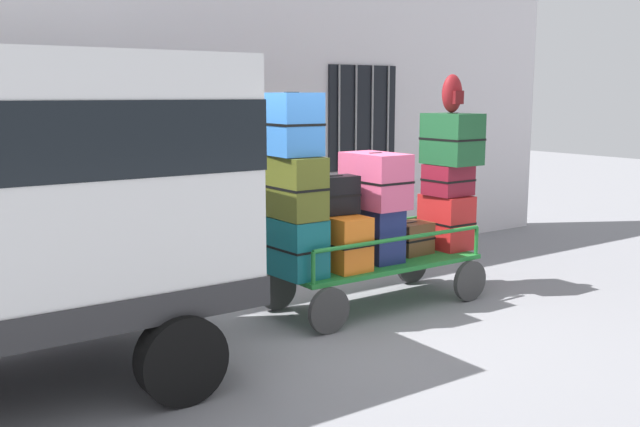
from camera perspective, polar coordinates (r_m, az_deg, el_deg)
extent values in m
plane|color=gray|center=(7.62, 1.06, -8.40)|extent=(40.00, 40.00, 0.00)
cube|color=silver|center=(9.38, -8.01, 10.40)|extent=(12.00, 0.30, 5.00)
cube|color=black|center=(8.55, -18.28, 6.75)|extent=(1.20, 0.04, 1.50)
cylinder|color=gray|center=(8.39, -21.16, 6.54)|extent=(0.03, 0.03, 1.50)
cylinder|color=gray|center=(8.47, -19.18, 6.68)|extent=(0.03, 0.03, 1.50)
cylinder|color=gray|center=(8.55, -17.24, 6.80)|extent=(0.03, 0.03, 1.50)
cylinder|color=gray|center=(8.65, -15.33, 6.92)|extent=(0.03, 0.03, 1.50)
cube|color=black|center=(10.43, 3.42, 7.63)|extent=(1.20, 0.04, 1.50)
cylinder|color=gray|center=(10.13, 1.54, 7.59)|extent=(0.03, 0.03, 1.50)
cylinder|color=gray|center=(10.31, 2.90, 7.61)|extent=(0.03, 0.03, 1.50)
cylinder|color=gray|center=(10.49, 4.20, 7.64)|extent=(0.03, 0.03, 1.50)
cylinder|color=gray|center=(10.68, 5.46, 7.65)|extent=(0.03, 0.03, 1.50)
cylinder|color=black|center=(5.65, -11.00, -11.36)|extent=(0.70, 0.22, 0.70)
cube|color=#1E722D|center=(7.99, 4.48, -3.91)|extent=(2.36, 0.94, 0.05)
cylinder|color=#383838|center=(8.37, 11.89, -5.29)|extent=(0.47, 0.06, 0.47)
cylinder|color=#383838|center=(9.04, 7.37, -4.05)|extent=(0.47, 0.06, 0.47)
cylinder|color=#383838|center=(7.10, 0.72, -7.78)|extent=(0.47, 0.06, 0.47)
cylinder|color=#383838|center=(7.88, -3.44, -6.03)|extent=(0.47, 0.06, 0.47)
cylinder|color=#1E722D|center=(8.41, 12.38, -2.13)|extent=(0.04, 0.04, 0.32)
cylinder|color=#1E722D|center=(9.00, 8.38, -1.24)|extent=(0.04, 0.04, 0.32)
cylinder|color=#1E722D|center=(6.94, -0.55, -4.37)|extent=(0.04, 0.04, 0.32)
cylinder|color=#1E722D|center=(7.65, -4.18, -3.09)|extent=(0.04, 0.04, 0.32)
cylinder|color=#1E722D|center=(7.59, 6.57, -1.99)|extent=(2.28, 0.04, 0.04)
cylinder|color=#1E722D|center=(8.24, 2.63, -1.02)|extent=(2.28, 0.04, 0.04)
cube|color=#0F5960|center=(7.28, -2.18, -2.63)|extent=(0.45, 0.74, 0.59)
cube|color=black|center=(7.28, -2.18, -2.63)|extent=(0.46, 0.75, 0.02)
cube|color=black|center=(7.22, -2.20, -0.39)|extent=(0.15, 0.04, 0.02)
cube|color=#4C5119|center=(7.21, -2.37, 2.17)|extent=(0.40, 0.81, 0.62)
cube|color=black|center=(7.21, -2.37, 2.17)|extent=(0.41, 0.82, 0.02)
cube|color=black|center=(7.17, -2.38, 4.59)|extent=(0.14, 0.03, 0.02)
cube|color=#3372C6|center=(7.13, -2.28, 7.15)|extent=(0.46, 0.58, 0.62)
cube|color=black|center=(7.13, -2.28, 7.15)|extent=(0.47, 0.59, 0.02)
cube|color=black|center=(7.12, -2.30, 9.59)|extent=(0.15, 0.04, 0.02)
cube|color=orange|center=(7.57, 1.41, -2.22)|extent=(0.41, 0.75, 0.57)
cube|color=black|center=(7.57, 1.41, -2.22)|extent=(0.42, 0.76, 0.02)
cube|color=black|center=(7.52, 1.41, -0.14)|extent=(0.14, 0.03, 0.02)
cube|color=black|center=(7.51, 1.27, 1.50)|extent=(0.48, 0.30, 0.40)
cube|color=black|center=(7.51, 1.27, 1.50)|extent=(0.49, 0.31, 0.02)
cube|color=black|center=(7.49, 1.27, 2.98)|extent=(0.16, 0.04, 0.02)
cube|color=navy|center=(7.91, 4.59, -1.69)|extent=(0.38, 0.56, 0.59)
cube|color=black|center=(7.91, 4.59, -1.69)|extent=(0.39, 0.57, 0.02)
cube|color=black|center=(7.85, 4.62, 0.37)|extent=(0.13, 0.03, 0.02)
cube|color=#CC4C72|center=(7.85, 4.44, 2.66)|extent=(0.46, 0.76, 0.60)
cube|color=black|center=(7.85, 4.44, 2.66)|extent=(0.47, 0.77, 0.02)
cube|color=black|center=(7.82, 4.47, 4.80)|extent=(0.16, 0.03, 0.02)
cube|color=brown|center=(8.31, 7.33, -1.96)|extent=(0.45, 0.37, 0.36)
cube|color=black|center=(8.31, 7.33, -1.96)|extent=(0.46, 0.38, 0.02)
cube|color=black|center=(8.28, 7.36, -0.76)|extent=(0.15, 0.04, 0.02)
cube|color=#B21E1E|center=(8.66, 10.04, -0.64)|extent=(0.42, 0.58, 0.64)
cube|color=black|center=(8.66, 10.04, -0.64)|extent=(0.43, 0.59, 0.02)
cube|color=black|center=(8.61, 10.10, 1.41)|extent=(0.14, 0.03, 0.02)
cube|color=maroon|center=(8.58, 10.20, 2.67)|extent=(0.47, 0.45, 0.36)
cube|color=black|center=(8.58, 10.20, 2.67)|extent=(0.48, 0.46, 0.02)
cube|color=black|center=(8.56, 10.24, 3.84)|extent=(0.16, 0.03, 0.02)
cube|color=#194C28|center=(8.50, 10.51, 5.88)|extent=(0.45, 0.63, 0.59)
cube|color=black|center=(8.50, 10.51, 5.88)|extent=(0.46, 0.64, 0.02)
cube|color=black|center=(8.49, 10.57, 7.84)|extent=(0.16, 0.03, 0.02)
ellipsoid|color=maroon|center=(8.49, 10.51, 9.41)|extent=(0.27, 0.19, 0.44)
cube|color=maroon|center=(8.43, 10.96, 9.10)|extent=(0.14, 0.06, 0.15)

